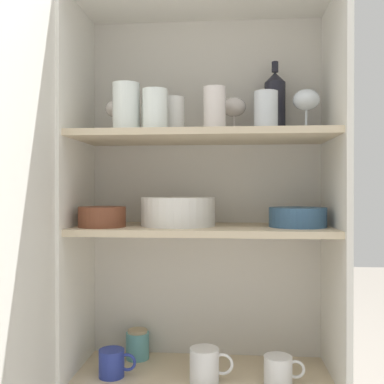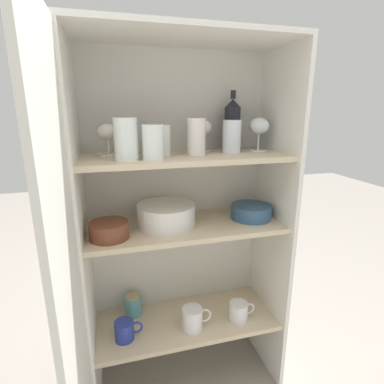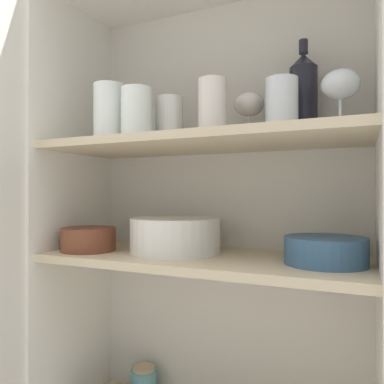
% 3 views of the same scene
% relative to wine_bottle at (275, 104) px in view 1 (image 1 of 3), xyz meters
% --- Properties ---
extents(cupboard_back_panel, '(0.82, 0.02, 1.47)m').
position_rel_wine_bottle_xyz_m(cupboard_back_panel, '(-0.23, 0.07, -0.44)').
color(cupboard_back_panel, silver).
rests_on(cupboard_back_panel, ground_plane).
extents(cupboard_side_left, '(0.02, 0.35, 1.47)m').
position_rel_wine_bottle_xyz_m(cupboard_side_left, '(-0.63, -0.10, -0.44)').
color(cupboard_side_left, white).
rests_on(cupboard_side_left, ground_plane).
extents(cupboard_side_right, '(0.02, 0.35, 1.47)m').
position_rel_wine_bottle_xyz_m(cupboard_side_right, '(0.17, -0.10, -0.44)').
color(cupboard_side_right, white).
rests_on(cupboard_side_right, ground_plane).
extents(shelf_board_lower, '(0.78, 0.31, 0.02)m').
position_rel_wine_bottle_xyz_m(shelf_board_lower, '(-0.23, -0.10, -0.86)').
color(shelf_board_lower, beige).
extents(shelf_board_middle, '(0.78, 0.31, 0.02)m').
position_rel_wine_bottle_xyz_m(shelf_board_middle, '(-0.23, -0.10, -0.40)').
color(shelf_board_middle, beige).
extents(shelf_board_upper, '(0.78, 0.31, 0.02)m').
position_rel_wine_bottle_xyz_m(shelf_board_upper, '(-0.23, -0.10, -0.12)').
color(shelf_board_upper, beige).
extents(cupboard_door, '(0.02, 0.41, 1.47)m').
position_rel_wine_bottle_xyz_m(cupboard_door, '(-0.64, -0.48, -0.44)').
color(cupboard_door, silver).
rests_on(cupboard_door, ground_plane).
extents(tumbler_glass_0, '(0.07, 0.07, 0.11)m').
position_rel_wine_bottle_xyz_m(tumbler_glass_0, '(-0.32, -0.10, -0.05)').
color(tumbler_glass_0, white).
rests_on(tumbler_glass_0, shelf_board_upper).
extents(tumbler_glass_1, '(0.07, 0.07, 0.14)m').
position_rel_wine_bottle_xyz_m(tumbler_glass_1, '(-0.19, -0.12, -0.04)').
color(tumbler_glass_1, silver).
rests_on(tumbler_glass_1, shelf_board_upper).
extents(tumbler_glass_2, '(0.06, 0.06, 0.11)m').
position_rel_wine_bottle_xyz_m(tumbler_glass_2, '(-0.42, 0.01, -0.05)').
color(tumbler_glass_2, white).
rests_on(tumbler_glass_2, shelf_board_upper).
extents(tumbler_glass_3, '(0.07, 0.07, 0.13)m').
position_rel_wine_bottle_xyz_m(tumbler_glass_3, '(-0.04, -0.09, -0.04)').
color(tumbler_glass_3, white).
rests_on(tumbler_glass_3, shelf_board_upper).
extents(tumbler_glass_4, '(0.07, 0.07, 0.12)m').
position_rel_wine_bottle_xyz_m(tumbler_glass_4, '(-0.37, -0.19, -0.05)').
color(tumbler_glass_4, white).
rests_on(tumbler_glass_4, shelf_board_upper).
extents(tumbler_glass_5, '(0.08, 0.08, 0.14)m').
position_rel_wine_bottle_xyz_m(tumbler_glass_5, '(-0.46, -0.17, -0.04)').
color(tumbler_glass_5, white).
rests_on(tumbler_glass_5, shelf_board_upper).
extents(wine_glass_0, '(0.08, 0.08, 0.14)m').
position_rel_wine_bottle_xyz_m(wine_glass_0, '(0.09, -0.08, -0.01)').
color(wine_glass_0, white).
rests_on(wine_glass_0, shelf_board_upper).
extents(wine_glass_1, '(0.07, 0.07, 0.12)m').
position_rel_wine_bottle_xyz_m(wine_glass_1, '(-0.52, -0.05, -0.03)').
color(wine_glass_1, silver).
rests_on(wine_glass_1, shelf_board_upper).
extents(wine_glass_2, '(0.08, 0.08, 0.13)m').
position_rel_wine_bottle_xyz_m(wine_glass_2, '(-0.13, -0.01, -0.02)').
color(wine_glass_2, silver).
rests_on(wine_glass_2, shelf_board_upper).
extents(wine_bottle, '(0.07, 0.07, 0.25)m').
position_rel_wine_bottle_xyz_m(wine_bottle, '(0.00, 0.00, 0.00)').
color(wine_bottle, black).
rests_on(wine_bottle, shelf_board_upper).
extents(plate_stack_white, '(0.23, 0.23, 0.09)m').
position_rel_wine_bottle_xyz_m(plate_stack_white, '(-0.31, -0.09, -0.35)').
color(plate_stack_white, silver).
rests_on(plate_stack_white, shelf_board_middle).
extents(mixing_bowl_large, '(0.17, 0.17, 0.06)m').
position_rel_wine_bottle_xyz_m(mixing_bowl_large, '(0.06, -0.10, -0.36)').
color(mixing_bowl_large, '#33567A').
rests_on(mixing_bowl_large, shelf_board_middle).
extents(serving_bowl_small, '(0.14, 0.14, 0.06)m').
position_rel_wine_bottle_xyz_m(serving_bowl_small, '(-0.53, -0.16, -0.36)').
color(serving_bowl_small, brown).
rests_on(serving_bowl_small, shelf_board_middle).
extents(coffee_mug_primary, '(0.13, 0.09, 0.10)m').
position_rel_wine_bottle_xyz_m(coffee_mug_primary, '(-0.22, -0.17, -0.80)').
color(coffee_mug_primary, white).
rests_on(coffee_mug_primary, shelf_board_lower).
extents(coffee_mug_extra_1, '(0.11, 0.08, 0.08)m').
position_rel_wine_bottle_xyz_m(coffee_mug_extra_1, '(-0.50, -0.15, -0.81)').
color(coffee_mug_extra_1, '#283893').
rests_on(coffee_mug_extra_1, shelf_board_lower).
extents(coffee_mug_extra_2, '(0.12, 0.08, 0.08)m').
position_rel_wine_bottle_xyz_m(coffee_mug_extra_2, '(-0.00, -0.16, -0.81)').
color(coffee_mug_extra_2, white).
rests_on(coffee_mug_extra_2, shelf_board_lower).
extents(storage_jar, '(0.08, 0.08, 0.10)m').
position_rel_wine_bottle_xyz_m(storage_jar, '(-0.46, -0.00, -0.80)').
color(storage_jar, '#5BA3A8').
rests_on(storage_jar, shelf_board_lower).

